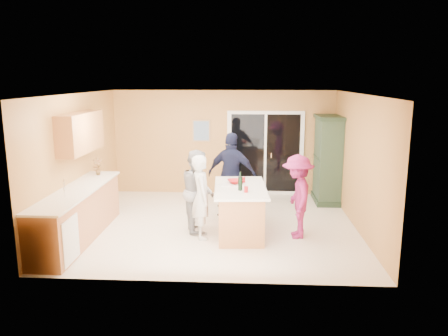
# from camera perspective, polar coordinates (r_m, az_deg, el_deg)

# --- Properties ---
(floor) EXTENTS (5.50, 5.50, 0.00)m
(floor) POSITION_cam_1_polar(r_m,az_deg,el_deg) (8.83, -1.02, -7.45)
(floor) COLOR white
(floor) RESTS_ON ground
(ceiling) EXTENTS (5.50, 5.00, 0.10)m
(ceiling) POSITION_cam_1_polar(r_m,az_deg,el_deg) (8.35, -1.08, 9.66)
(ceiling) COLOR white
(ceiling) RESTS_ON wall_back
(wall_back) EXTENTS (5.50, 0.10, 2.60)m
(wall_back) POSITION_cam_1_polar(r_m,az_deg,el_deg) (10.95, -0.08, 3.33)
(wall_back) COLOR #EEAF62
(wall_back) RESTS_ON ground
(wall_front) EXTENTS (5.50, 0.10, 2.60)m
(wall_front) POSITION_cam_1_polar(r_m,az_deg,el_deg) (6.07, -2.79, -3.58)
(wall_front) COLOR #EEAF62
(wall_front) RESTS_ON ground
(wall_left) EXTENTS (0.10, 5.00, 2.60)m
(wall_left) POSITION_cam_1_polar(r_m,az_deg,el_deg) (9.12, -18.56, 1.00)
(wall_left) COLOR #EEAF62
(wall_left) RESTS_ON ground
(wall_right) EXTENTS (0.10, 5.00, 2.60)m
(wall_right) POSITION_cam_1_polar(r_m,az_deg,el_deg) (8.73, 17.25, 0.64)
(wall_right) COLOR #EEAF62
(wall_right) RESTS_ON ground
(left_cabinet_run) EXTENTS (0.65, 3.05, 1.24)m
(left_cabinet_run) POSITION_cam_1_polar(r_m,az_deg,el_deg) (8.26, -18.89, -6.10)
(left_cabinet_run) COLOR #BD7449
(left_cabinet_run) RESTS_ON floor
(upper_cabinets) EXTENTS (0.35, 1.60, 0.75)m
(upper_cabinets) POSITION_cam_1_polar(r_m,az_deg,el_deg) (8.78, -18.22, 4.44)
(upper_cabinets) COLOR #BD7449
(upper_cabinets) RESTS_ON wall_left
(sliding_door) EXTENTS (1.90, 0.07, 2.10)m
(sliding_door) POSITION_cam_1_polar(r_m,az_deg,el_deg) (10.95, 5.40, 1.95)
(sliding_door) COLOR white
(sliding_door) RESTS_ON floor
(framed_picture) EXTENTS (0.46, 0.04, 0.56)m
(framed_picture) POSITION_cam_1_polar(r_m,az_deg,el_deg) (10.94, -2.98, 4.88)
(framed_picture) COLOR tan
(framed_picture) RESTS_ON wall_back
(kitchen_island) EXTENTS (1.04, 1.79, 0.91)m
(kitchen_island) POSITION_cam_1_polar(r_m,az_deg,el_deg) (8.24, 2.11, -5.74)
(kitchen_island) COLOR #BD7449
(kitchen_island) RESTS_ON floor
(green_hutch) EXTENTS (0.59, 1.11, 2.04)m
(green_hutch) POSITION_cam_1_polar(r_m,az_deg,el_deg) (10.51, 13.39, 0.97)
(green_hutch) COLOR #233926
(green_hutch) RESTS_ON floor
(woman_white) EXTENTS (0.48, 0.63, 1.55)m
(woman_white) POSITION_cam_1_polar(r_m,az_deg,el_deg) (7.97, -2.93, -3.78)
(woman_white) COLOR silver
(woman_white) RESTS_ON floor
(woman_grey) EXTENTS (0.76, 0.89, 1.58)m
(woman_grey) POSITION_cam_1_polar(r_m,az_deg,el_deg) (8.35, -3.46, -2.96)
(woman_grey) COLOR gray
(woman_grey) RESTS_ON floor
(woman_navy) EXTENTS (1.12, 0.69, 1.79)m
(woman_navy) POSITION_cam_1_polar(r_m,az_deg,el_deg) (9.18, 1.04, -0.90)
(woman_navy) COLOR #161A31
(woman_navy) RESTS_ON floor
(woman_magenta) EXTENTS (0.59, 1.00, 1.54)m
(woman_magenta) POSITION_cam_1_polar(r_m,az_deg,el_deg) (8.09, 9.57, -3.70)
(woman_magenta) COLOR #8C1E4F
(woman_magenta) RESTS_ON floor
(serving_bowl) EXTENTS (0.36, 0.36, 0.07)m
(serving_bowl) POSITION_cam_1_polar(r_m,az_deg,el_deg) (8.37, 1.45, -1.76)
(serving_bowl) COLOR #AD1315
(serving_bowl) RESTS_ON kitchen_island
(tulip_vase) EXTENTS (0.23, 0.19, 0.37)m
(tulip_vase) POSITION_cam_1_polar(r_m,az_deg,el_deg) (9.28, -16.19, 0.22)
(tulip_vase) COLOR maroon
(tulip_vase) RESTS_ON left_cabinet_run
(tumbler_near) EXTENTS (0.09, 0.09, 0.10)m
(tumbler_near) POSITION_cam_1_polar(r_m,az_deg,el_deg) (8.43, 2.56, -1.56)
(tumbler_near) COLOR #AD1315
(tumbler_near) RESTS_ON kitchen_island
(tumbler_far) EXTENTS (0.09, 0.09, 0.10)m
(tumbler_far) POSITION_cam_1_polar(r_m,az_deg,el_deg) (7.73, 2.89, -2.80)
(tumbler_far) COLOR #AD1315
(tumbler_far) RESTS_ON kitchen_island
(wine_bottle) EXTENTS (0.08, 0.08, 0.34)m
(wine_bottle) POSITION_cam_1_polar(r_m,az_deg,el_deg) (7.83, 2.13, -2.00)
(wine_bottle) COLOR black
(wine_bottle) RESTS_ON kitchen_island
(white_plate) EXTENTS (0.28, 0.28, 0.02)m
(white_plate) POSITION_cam_1_polar(r_m,az_deg,el_deg) (8.23, 0.20, -2.19)
(white_plate) COLOR silver
(white_plate) RESTS_ON kitchen_island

